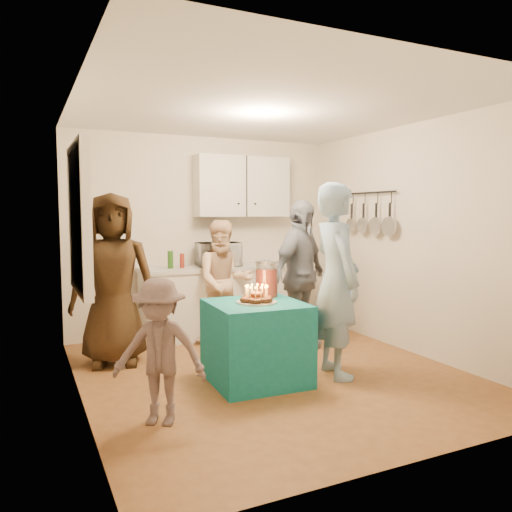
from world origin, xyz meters
name	(u,v)px	position (x,y,z in m)	size (l,w,h in m)	color
floor	(271,373)	(0.00, 0.00, 0.00)	(4.00, 4.00, 0.00)	brown
ceiling	(272,108)	(0.00, 0.00, 2.60)	(4.00, 4.00, 0.00)	white
back_wall	(204,235)	(0.00, 2.00, 1.30)	(3.60, 3.60, 0.00)	silver
left_wall	(78,249)	(-1.80, 0.00, 1.30)	(4.00, 4.00, 0.00)	silver
right_wall	(412,239)	(1.80, 0.00, 1.30)	(4.00, 4.00, 0.00)	silver
window_night	(77,219)	(-1.77, 0.30, 1.55)	(0.04, 1.00, 1.20)	black
counter	(226,302)	(0.20, 1.70, 0.43)	(2.20, 0.58, 0.86)	white
countertop	(226,267)	(0.20, 1.70, 0.89)	(2.24, 0.62, 0.05)	beige
upper_cabinet	(242,187)	(0.50, 1.85, 1.95)	(1.30, 0.30, 0.80)	white
pot_rack	(368,213)	(1.72, 0.70, 1.60)	(0.12, 1.00, 0.60)	black
microwave	(218,254)	(0.10, 1.70, 1.06)	(0.55, 0.37, 0.30)	white
party_table	(256,342)	(-0.24, -0.16, 0.38)	(0.85, 0.85, 0.76)	#127277
donut_cake	(256,293)	(-0.25, -0.18, 0.85)	(0.38, 0.38, 0.18)	#381C0C
punch_jar	(267,280)	(0.00, 0.10, 0.93)	(0.22, 0.22, 0.34)	red
man_birthday	(336,280)	(0.55, -0.33, 0.95)	(0.69, 0.45, 1.89)	#91B4D3
woman_back_left	(113,279)	(-1.36, 0.98, 0.91)	(0.89, 0.58, 1.81)	#523517
woman_back_center	(224,282)	(0.02, 1.30, 0.76)	(0.74, 0.57, 1.51)	#E8A379
woman_back_right	(300,275)	(0.71, 0.64, 0.87)	(1.03, 0.43, 1.75)	#0F1A33
child_near_left	(159,352)	(-1.31, -0.71, 0.56)	(0.72, 0.41, 1.11)	#554444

